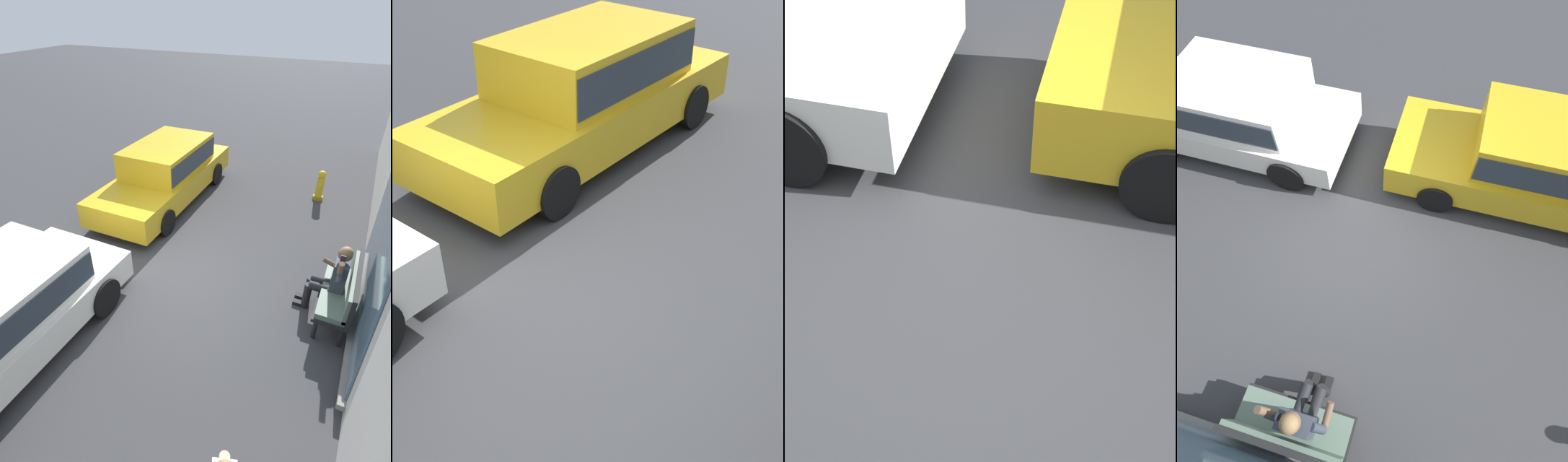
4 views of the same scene
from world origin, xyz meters
The scene contains 2 objects.
ground_plane centered at (0.00, 0.00, 0.00)m, with size 60.00×60.00×0.00m, color #38383A.
parked_car_near centered at (-2.83, -1.77, 0.80)m, with size 4.69×1.83×1.49m.
Camera 2 is at (2.63, 2.60, 3.50)m, focal length 45.00 mm.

